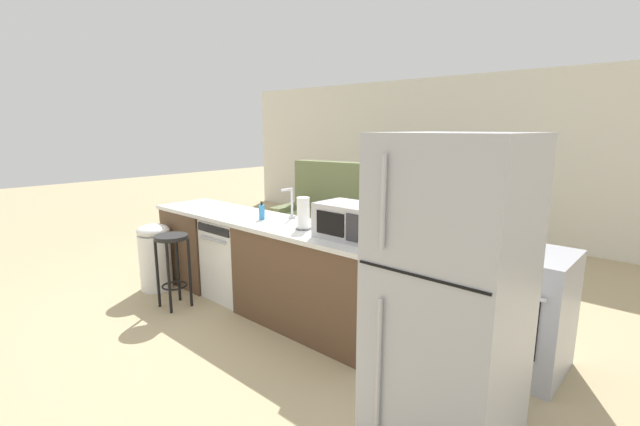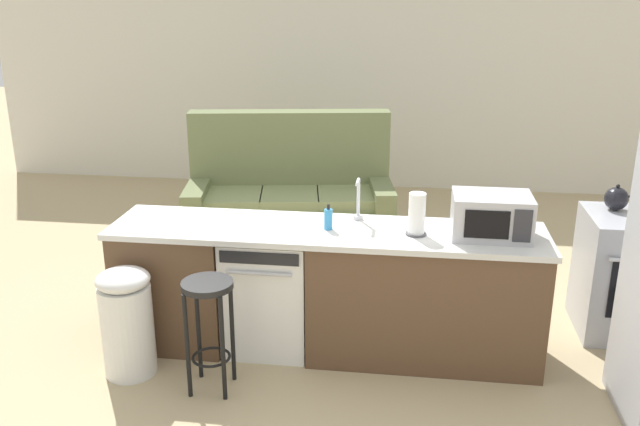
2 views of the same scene
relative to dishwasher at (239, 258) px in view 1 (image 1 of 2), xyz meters
name	(u,v)px [view 1 (image 1 of 2)]	position (x,y,z in m)	size (l,w,h in m)	color
ground_plane	(255,302)	(0.25, 0.00, -0.42)	(24.00, 24.00, 0.00)	tan
wall_back	(463,157)	(0.55, 4.20, 0.88)	(10.00, 0.06, 2.60)	silver
kitchen_counter	(269,268)	(0.49, 0.00, 0.00)	(2.94, 0.66, 0.90)	brown
dishwasher	(239,258)	(0.00, 0.00, 0.00)	(0.58, 0.61, 0.84)	white
stove_range	(512,307)	(2.60, 0.55, 0.03)	(0.76, 0.68, 0.90)	#A8AAB2
refrigerator	(450,297)	(2.60, -0.55, 0.45)	(0.72, 0.73, 1.75)	#A8AAB2
microwave	(349,221)	(1.47, 0.00, 0.62)	(0.50, 0.37, 0.28)	#B7B7BC
sink_faucet	(291,205)	(0.60, 0.20, 0.61)	(0.07, 0.18, 0.30)	silver
paper_towel_roll	(303,214)	(1.00, -0.04, 0.62)	(0.14, 0.14, 0.28)	#4C4C51
soap_bottle	(262,212)	(0.42, -0.01, 0.55)	(0.06, 0.06, 0.18)	#338CCC
kettle	(502,231)	(2.43, 0.68, 0.56)	(0.21, 0.17, 0.19)	black
bar_stool	(172,255)	(-0.25, -0.61, 0.11)	(0.32, 0.32, 0.74)	black
trash_bin	(155,256)	(-0.84, -0.50, -0.04)	(0.35, 0.35, 0.74)	white
couch	(347,224)	(-0.23, 2.13, -0.03)	(2.12, 1.21, 1.27)	#667047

